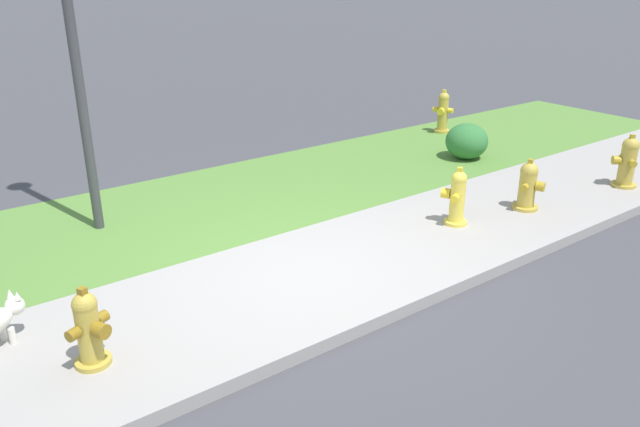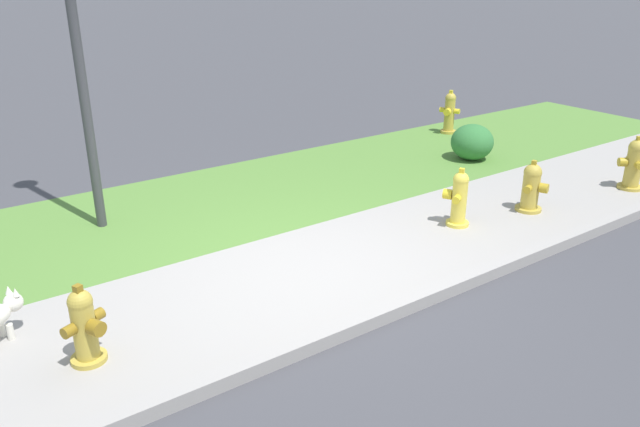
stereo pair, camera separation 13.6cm
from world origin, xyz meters
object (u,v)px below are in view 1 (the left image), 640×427
(fire_hydrant_near_corner, at_px, (528,186))
(shrub_bush_far_verge, at_px, (467,141))
(fire_hydrant_at_driveway, at_px, (443,112))
(fire_hydrant_mid_block, at_px, (627,162))
(fire_hydrant_across_street, at_px, (457,197))
(fire_hydrant_far_end, at_px, (89,329))

(fire_hydrant_near_corner, xyz_separation_m, shrub_bush_far_verge, (1.10, 1.91, -0.03))
(fire_hydrant_at_driveway, bearing_deg, fire_hydrant_mid_block, 150.57)
(fire_hydrant_at_driveway, bearing_deg, fire_hydrant_across_street, 108.82)
(fire_hydrant_mid_block, bearing_deg, fire_hydrant_far_end, 127.40)
(fire_hydrant_near_corner, bearing_deg, fire_hydrant_across_street, -32.70)
(fire_hydrant_at_driveway, xyz_separation_m, fire_hydrant_across_street, (-3.08, -3.06, -0.04))
(fire_hydrant_across_street, bearing_deg, fire_hydrant_near_corner, -39.63)
(fire_hydrant_far_end, relative_size, fire_hydrant_across_street, 0.95)
(fire_hydrant_near_corner, distance_m, fire_hydrant_across_street, 1.09)
(fire_hydrant_mid_block, xyz_separation_m, shrub_bush_far_verge, (-0.70, 2.20, -0.07))
(fire_hydrant_across_street, xyz_separation_m, shrub_bush_far_verge, (2.17, 1.71, -0.06))
(fire_hydrant_mid_block, height_order, shrub_bush_far_verge, fire_hydrant_mid_block)
(fire_hydrant_across_street, relative_size, shrub_bush_far_verge, 1.07)
(fire_hydrant_mid_block, distance_m, shrub_bush_far_verge, 2.31)
(shrub_bush_far_verge, bearing_deg, fire_hydrant_mid_block, -72.43)
(fire_hydrant_far_end, distance_m, fire_hydrant_across_street, 4.33)
(fire_hydrant_at_driveway, xyz_separation_m, shrub_bush_far_verge, (-0.91, -1.35, -0.09))
(fire_hydrant_mid_block, xyz_separation_m, fire_hydrant_far_end, (-7.18, 0.27, -0.04))
(fire_hydrant_mid_block, relative_size, fire_hydrant_across_street, 1.05)
(fire_hydrant_far_end, bearing_deg, shrub_bush_far_verge, 172.61)
(fire_hydrant_far_end, xyz_separation_m, shrub_bush_far_verge, (6.48, 1.93, -0.04))
(fire_hydrant_across_street, bearing_deg, shrub_bush_far_verge, 9.50)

